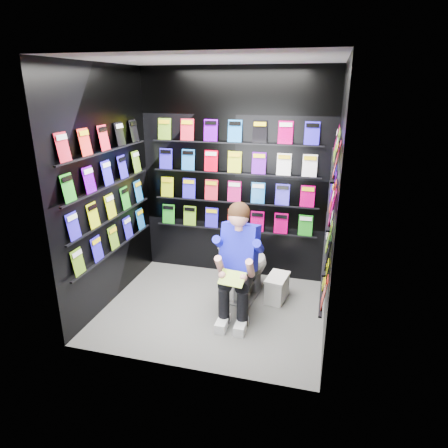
# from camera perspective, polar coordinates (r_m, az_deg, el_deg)

# --- Properties ---
(floor) EXTENTS (2.40, 2.40, 0.00)m
(floor) POSITION_cam_1_polar(r_m,az_deg,el_deg) (4.57, -1.53, -12.12)
(floor) COLOR #5E5E5C
(floor) RESTS_ON ground
(ceiling) EXTENTS (2.40, 2.40, 0.00)m
(ceiling) POSITION_cam_1_polar(r_m,az_deg,el_deg) (3.91, -1.90, 22.48)
(ceiling) COLOR white
(ceiling) RESTS_ON floor
(wall_back) EXTENTS (2.40, 0.04, 2.60)m
(wall_back) POSITION_cam_1_polar(r_m,az_deg,el_deg) (4.99, 1.59, 6.76)
(wall_back) COLOR black
(wall_back) RESTS_ON floor
(wall_front) EXTENTS (2.40, 0.04, 2.60)m
(wall_front) POSITION_cam_1_polar(r_m,az_deg,el_deg) (3.15, -6.86, -0.96)
(wall_front) COLOR black
(wall_front) RESTS_ON floor
(wall_left) EXTENTS (0.04, 2.00, 2.60)m
(wall_left) POSITION_cam_1_polar(r_m,az_deg,el_deg) (4.53, -16.46, 4.67)
(wall_left) COLOR black
(wall_left) RESTS_ON floor
(wall_right) EXTENTS (0.04, 2.00, 2.60)m
(wall_right) POSITION_cam_1_polar(r_m,az_deg,el_deg) (3.89, 15.52, 2.43)
(wall_right) COLOR black
(wall_right) RESTS_ON floor
(comics_back) EXTENTS (2.10, 0.06, 1.37)m
(comics_back) POSITION_cam_1_polar(r_m,az_deg,el_deg) (4.96, 1.51, 6.74)
(comics_back) COLOR red
(comics_back) RESTS_ON wall_back
(comics_left) EXTENTS (0.06, 1.70, 1.37)m
(comics_left) POSITION_cam_1_polar(r_m,az_deg,el_deg) (4.51, -16.14, 4.72)
(comics_left) COLOR red
(comics_left) RESTS_ON wall_left
(comics_right) EXTENTS (0.06, 1.70, 1.37)m
(comics_right) POSITION_cam_1_polar(r_m,az_deg,el_deg) (3.89, 15.08, 2.54)
(comics_right) COLOR red
(comics_right) RESTS_ON wall_right
(toilet) EXTENTS (0.52, 0.80, 0.73)m
(toilet) POSITION_cam_1_polar(r_m,az_deg,el_deg) (4.70, 3.28, -6.14)
(toilet) COLOR silver
(toilet) RESTS_ON floor
(longbox) EXTENTS (0.25, 0.39, 0.27)m
(longbox) POSITION_cam_1_polar(r_m,az_deg,el_deg) (4.74, 7.57, -9.17)
(longbox) COLOR white
(longbox) RESTS_ON floor
(longbox_lid) EXTENTS (0.27, 0.41, 0.03)m
(longbox_lid) POSITION_cam_1_polar(r_m,az_deg,el_deg) (4.67, 7.65, -7.57)
(longbox_lid) COLOR white
(longbox_lid) RESTS_ON longbox
(reader) EXTENTS (0.61, 0.81, 1.37)m
(reader) POSITION_cam_1_polar(r_m,az_deg,el_deg) (4.20, 2.32, -3.42)
(reader) COLOR #0505C7
(reader) RESTS_ON toilet
(held_comic) EXTENTS (0.28, 0.18, 0.11)m
(held_comic) POSITION_cam_1_polar(r_m,az_deg,el_deg) (3.96, 1.16, -7.76)
(held_comic) COLOR green
(held_comic) RESTS_ON reader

